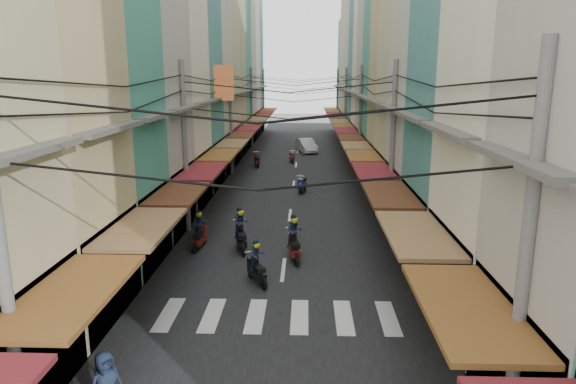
% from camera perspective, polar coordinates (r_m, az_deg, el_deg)
% --- Properties ---
extents(ground, '(160.00, 160.00, 0.00)m').
position_cam_1_polar(ground, '(22.33, -0.29, -6.77)').
color(ground, slate).
rests_on(ground, ground).
extents(road, '(10.00, 80.00, 0.02)m').
position_cam_1_polar(road, '(41.70, 0.84, 2.57)').
color(road, black).
rests_on(road, ground).
extents(sidewalk_left, '(3.00, 80.00, 0.06)m').
position_cam_1_polar(sidewalk_left, '(42.33, -8.00, 2.63)').
color(sidewalk_left, gray).
rests_on(sidewalk_left, ground).
extents(sidewalk_right, '(3.00, 80.00, 0.06)m').
position_cam_1_polar(sidewalk_right, '(42.06, 9.74, 2.50)').
color(sidewalk_right, gray).
rests_on(sidewalk_right, ground).
extents(crosswalk, '(7.55, 2.40, 0.01)m').
position_cam_1_polar(crosswalk, '(16.81, -1.16, -13.61)').
color(crosswalk, silver).
rests_on(crosswalk, ground).
extents(building_row_left, '(7.80, 67.67, 23.70)m').
position_cam_1_polar(building_row_left, '(38.64, -11.53, 16.04)').
color(building_row_left, beige).
rests_on(building_row_left, ground).
extents(building_row_right, '(7.80, 68.98, 22.59)m').
position_cam_1_polar(building_row_right, '(38.15, 13.20, 15.46)').
color(building_row_right, teal).
rests_on(building_row_right, ground).
extents(utility_poles, '(10.20, 66.13, 8.20)m').
position_cam_1_polar(utility_poles, '(36.04, 0.70, 11.46)').
color(utility_poles, gray).
rests_on(utility_poles, ground).
extents(white_car, '(5.03, 2.99, 1.66)m').
position_cam_1_polar(white_car, '(50.84, 2.05, 4.44)').
color(white_car, silver).
rests_on(white_car, ground).
extents(bicycle, '(1.67, 0.71, 1.13)m').
position_cam_1_polar(bicycle, '(23.69, 18.32, -6.28)').
color(bicycle, black).
rests_on(bicycle, ground).
extents(moving_scooters, '(4.88, 28.30, 1.94)m').
position_cam_1_polar(moving_scooters, '(26.46, -2.75, -2.37)').
color(moving_scooters, black).
rests_on(moving_scooters, ground).
extents(parked_scooters, '(13.23, 14.07, 1.02)m').
position_cam_1_polar(parked_scooters, '(17.77, 11.36, -10.74)').
color(parked_scooters, black).
rests_on(parked_scooters, ground).
extents(pedestrians, '(13.32, 21.14, 2.14)m').
position_cam_1_polar(pedestrians, '(25.12, -9.89, -2.28)').
color(pedestrians, '#261F29').
rests_on(pedestrians, ground).
extents(market_umbrella, '(2.38, 2.38, 2.51)m').
position_cam_1_polar(market_umbrella, '(16.24, 21.72, -7.15)').
color(market_umbrella, '#B2B2B7').
rests_on(market_umbrella, ground).
extents(traffic_sign, '(0.10, 0.61, 2.77)m').
position_cam_1_polar(traffic_sign, '(17.61, 18.04, -6.03)').
color(traffic_sign, gray).
rests_on(traffic_sign, ground).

